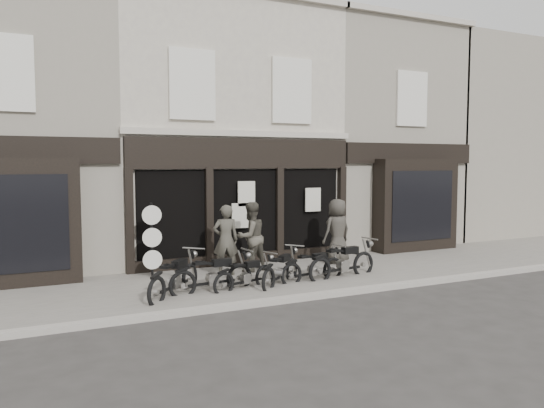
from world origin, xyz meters
name	(u,v)px	position (x,y,z in m)	size (l,w,h in m)	color
ground_plane	(289,287)	(0.00, 0.00, 0.00)	(90.00, 90.00, 0.00)	#2D2B28
pavement	(274,278)	(0.00, 0.90, 0.06)	(30.00, 4.20, 0.12)	#635E57
kerb	(314,296)	(0.00, -1.25, 0.07)	(30.00, 0.25, 0.13)	gray
central_building	(211,137)	(0.00, 5.95, 4.08)	(7.30, 6.22, 8.34)	beige
neighbour_left	(9,134)	(-6.35, 5.90, 4.04)	(5.60, 6.73, 8.34)	gray
neighbour_right	(362,141)	(6.35, 5.90, 4.04)	(5.60, 6.73, 8.34)	gray
filler_right	(504,143)	(14.50, 6.00, 4.10)	(11.00, 6.00, 8.20)	gray
motorcycle_0	(175,281)	(-2.95, 0.13, 0.43)	(1.76, 1.77, 1.08)	black
motorcycle_1	(213,278)	(-2.03, 0.09, 0.42)	(2.18, 0.60, 1.05)	black
motorcycle_2	(246,278)	(-1.20, 0.02, 0.36)	(1.85, 0.80, 0.91)	black
motorcycle_3	(281,272)	(-0.20, 0.08, 0.39)	(1.72, 1.48, 0.98)	black
motorcycle_4	(313,269)	(0.76, 0.09, 0.38)	(2.00, 0.57, 0.96)	black
motorcycle_5	(343,265)	(1.66, 0.05, 0.44)	(2.28, 0.70, 1.10)	black
man_left	(226,240)	(-1.12, 1.60, 1.08)	(0.70, 0.46, 1.93)	#3E3C33
man_centre	(251,237)	(-0.31, 1.77, 1.10)	(0.95, 0.74, 1.96)	#48443A
man_right	(337,231)	(2.55, 1.74, 1.10)	(0.96, 0.62, 1.96)	#36332D
advert_sign_post	(152,244)	(-3.00, 2.16, 1.03)	(0.52, 0.33, 2.12)	black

